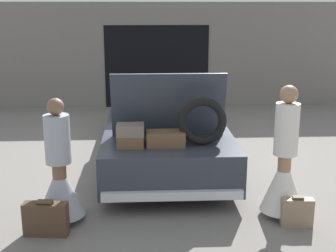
{
  "coord_description": "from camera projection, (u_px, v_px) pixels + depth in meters",
  "views": [
    {
      "loc": [
        -0.36,
        -8.2,
        2.73
      ],
      "look_at": [
        0.0,
        -1.33,
        0.94
      ],
      "focal_mm": 50.0,
      "sensor_mm": 36.0,
      "label": 1
    }
  ],
  "objects": [
    {
      "name": "suitcase_beside_right_person",
      "position": [
        297.0,
        212.0,
        5.91
      ],
      "size": [
        0.41,
        0.18,
        0.4
      ],
      "color": "#8C7259",
      "rests_on": "ground_plane"
    },
    {
      "name": "person_left",
      "position": [
        60.0,
        178.0,
        5.98
      ],
      "size": [
        0.61,
        0.61,
        1.62
      ],
      "rotation": [
        0.0,
        0.0,
        -1.33
      ],
      "color": "brown",
      "rests_on": "ground_plane"
    },
    {
      "name": "car",
      "position": [
        164.0,
        128.0,
        8.48
      ],
      "size": [
        2.03,
        4.92,
        1.78
      ],
      "color": "#2D333D",
      "rests_on": "ground_plane"
    },
    {
      "name": "suitcase_beside_left_person",
      "position": [
        46.0,
        219.0,
        5.67
      ],
      "size": [
        0.55,
        0.22,
        0.45
      ],
      "color": "#473323",
      "rests_on": "ground_plane"
    },
    {
      "name": "ground_plane",
      "position": [
        164.0,
        157.0,
        8.63
      ],
      "size": [
        40.0,
        40.0,
        0.0
      ],
      "primitive_type": "plane",
      "color": "slate"
    },
    {
      "name": "person_right",
      "position": [
        284.0,
        171.0,
        6.09
      ],
      "size": [
        0.59,
        0.59,
        1.76
      ],
      "rotation": [
        0.0,
        0.0,
        1.35
      ],
      "color": "#997051",
      "rests_on": "ground_plane"
    },
    {
      "name": "garage_wall_back",
      "position": [
        157.0,
        56.0,
        12.64
      ],
      "size": [
        12.0,
        0.14,
        2.8
      ],
      "color": "slate",
      "rests_on": "ground_plane"
    }
  ]
}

